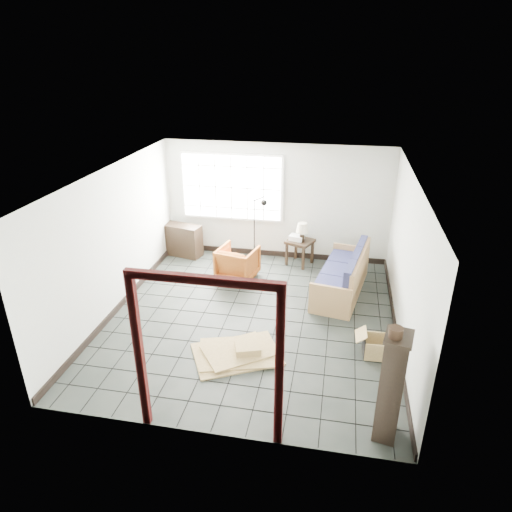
% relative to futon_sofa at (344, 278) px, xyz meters
% --- Properties ---
extents(ground, '(5.50, 5.50, 0.00)m').
position_rel_futon_sofa_xyz_m(ground, '(-1.58, -1.25, -0.32)').
color(ground, black).
rests_on(ground, ground).
extents(room_shell, '(5.02, 5.52, 2.61)m').
position_rel_futon_sofa_xyz_m(room_shell, '(-1.58, -1.22, 1.36)').
color(room_shell, silver).
rests_on(room_shell, ground).
extents(window_panel, '(2.32, 0.08, 1.52)m').
position_rel_futon_sofa_xyz_m(window_panel, '(-2.58, 1.45, 1.28)').
color(window_panel, silver).
rests_on(window_panel, ground).
extents(doorway_trim, '(1.80, 0.08, 2.20)m').
position_rel_futon_sofa_xyz_m(doorway_trim, '(-1.58, -3.95, 1.06)').
color(doorway_trim, '#3B0D0D').
rests_on(doorway_trim, ground).
extents(futon_sofa, '(1.12, 2.13, 0.90)m').
position_rel_futon_sofa_xyz_m(futon_sofa, '(0.00, 0.00, 0.00)').
color(futon_sofa, '#976A44').
rests_on(futon_sofa, ground).
extents(armchair, '(0.87, 0.84, 0.77)m').
position_rel_futon_sofa_xyz_m(armchair, '(-2.19, 0.21, 0.06)').
color(armchair, maroon).
rests_on(armchair, ground).
extents(side_table, '(0.68, 0.68, 0.57)m').
position_rel_futon_sofa_xyz_m(side_table, '(-0.99, 1.15, 0.15)').
color(side_table, black).
rests_on(side_table, ground).
extents(table_lamp, '(0.34, 0.34, 0.42)m').
position_rel_futon_sofa_xyz_m(table_lamp, '(-0.95, 1.09, 0.54)').
color(table_lamp, black).
rests_on(table_lamp, side_table).
extents(projector, '(0.35, 0.30, 0.11)m').
position_rel_futon_sofa_xyz_m(projector, '(-1.07, 1.15, 0.30)').
color(projector, silver).
rests_on(projector, side_table).
extents(floor_lamp, '(0.41, 0.28, 1.58)m').
position_rel_futon_sofa_xyz_m(floor_lamp, '(-1.88, 0.99, 0.52)').
color(floor_lamp, black).
rests_on(floor_lamp, ground).
extents(console_shelf, '(1.01, 0.58, 0.74)m').
position_rel_futon_sofa_xyz_m(console_shelf, '(-3.73, 1.15, 0.04)').
color(console_shelf, black).
rests_on(console_shelf, ground).
extents(tall_shelf, '(0.38, 0.45, 1.47)m').
position_rel_futon_sofa_xyz_m(tall_shelf, '(0.57, -3.60, 0.42)').
color(tall_shelf, black).
rests_on(tall_shelf, ground).
extents(pot, '(0.17, 0.17, 0.12)m').
position_rel_futon_sofa_xyz_m(pot, '(0.52, -3.63, 1.21)').
color(pot, black).
rests_on(pot, tall_shelf).
extents(open_box, '(0.76, 0.40, 0.42)m').
position_rel_futon_sofa_xyz_m(open_box, '(0.57, -1.95, -0.17)').
color(open_box, olive).
rests_on(open_box, ground).
extents(cardboard_pile, '(1.60, 1.43, 0.19)m').
position_rel_futon_sofa_xyz_m(cardboard_pile, '(-1.59, -2.37, -0.27)').
color(cardboard_pile, olive).
rests_on(cardboard_pile, ground).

